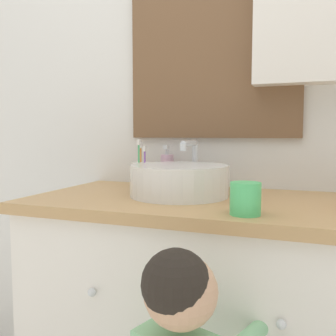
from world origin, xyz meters
TOP-DOWN VIEW (x-y plane):
  - wall_back at (0.03, 0.62)m, footprint 3.20×0.18m
  - vanity_counter at (0.00, 0.31)m, footprint 1.15×0.59m
  - sink_basin at (-0.10, 0.33)m, footprint 0.33×0.39m
  - toothbrush_holder at (-0.31, 0.48)m, footprint 0.07×0.07m
  - soap_dispenser at (-0.22, 0.54)m, footprint 0.05×0.05m
  - drinking_cup at (0.16, 0.10)m, footprint 0.08×0.08m

SIDE VIEW (x-z plane):
  - vanity_counter at x=0.00m, z-range 0.00..0.85m
  - drinking_cup at x=0.16m, z-range 0.85..0.94m
  - toothbrush_holder at x=-0.31m, z-range 0.81..1.00m
  - sink_basin at x=-0.10m, z-range 0.81..1.00m
  - soap_dispenser at x=-0.22m, z-range 0.84..1.00m
  - wall_back at x=0.03m, z-range 0.03..2.53m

